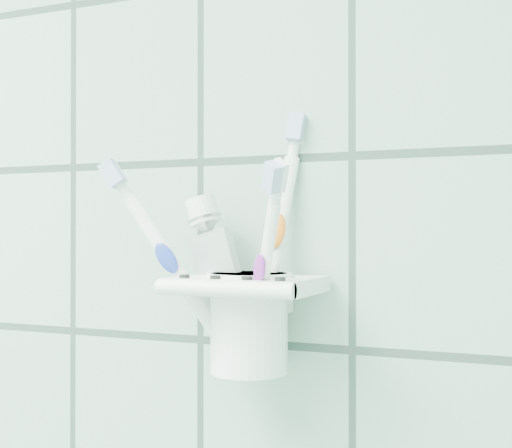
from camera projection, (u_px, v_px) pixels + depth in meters
holder_bracket at (248, 287)px, 0.59m from camera, size 0.12×0.10×0.04m
cup at (249, 318)px, 0.59m from camera, size 0.07×0.07×0.08m
toothbrush_pink at (234, 240)px, 0.59m from camera, size 0.10×0.04×0.19m
toothbrush_blue at (254, 231)px, 0.60m from camera, size 0.04×0.05×0.22m
toothbrush_orange at (250, 247)px, 0.60m from camera, size 0.07×0.08×0.18m
toothpaste_tube at (240, 262)px, 0.60m from camera, size 0.07×0.03×0.15m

